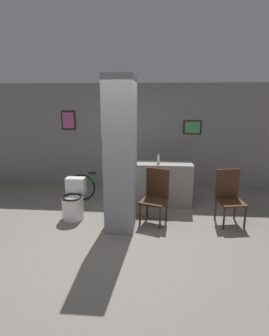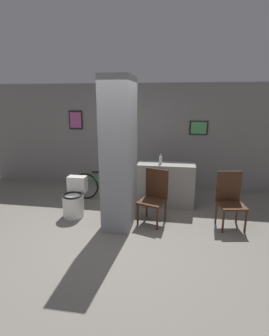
# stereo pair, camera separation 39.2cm
# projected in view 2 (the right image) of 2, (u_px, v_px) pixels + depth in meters

# --- Properties ---
(ground_plane) EXTENTS (14.00, 14.00, 0.00)m
(ground_plane) POSITION_uv_depth(u_px,v_px,m) (114.00, 234.00, 4.46)
(ground_plane) COLOR slate
(wall_back) EXTENTS (8.00, 0.09, 2.60)m
(wall_back) POSITION_uv_depth(u_px,v_px,m) (137.00, 136.00, 6.63)
(wall_back) COLOR gray
(wall_back) RESTS_ON ground_plane
(pillar_center) EXTENTS (0.52, 0.90, 2.60)m
(pillar_center) POSITION_uv_depth(u_px,v_px,m) (119.00, 154.00, 4.55)
(pillar_center) COLOR gray
(pillar_center) RESTS_ON ground_plane
(counter_shelf) EXTENTS (1.19, 0.44, 0.92)m
(counter_shelf) POSITION_uv_depth(u_px,v_px,m) (166.00, 185.00, 5.56)
(counter_shelf) COLOR gray
(counter_shelf) RESTS_ON ground_plane
(toilet) EXTENTS (0.41, 0.57, 0.74)m
(toilet) POSITION_uv_depth(u_px,v_px,m) (74.00, 200.00, 5.11)
(toilet) COLOR white
(toilet) RESTS_ON ground_plane
(chair_near_pillar) EXTENTS (0.56, 0.56, 0.99)m
(chair_near_pillar) POSITION_uv_depth(u_px,v_px,m) (154.00, 195.00, 4.80)
(chair_near_pillar) COLOR #422616
(chair_near_pillar) RESTS_ON ground_plane
(chair_by_doorway) EXTENTS (0.51, 0.51, 0.99)m
(chair_by_doorway) POSITION_uv_depth(u_px,v_px,m) (230.00, 198.00, 4.64)
(chair_by_doorway) COLOR #422616
(chair_by_doorway) RESTS_ON ground_plane
(bicycle) EXTENTS (1.62, 0.42, 0.66)m
(bicycle) POSITION_uv_depth(u_px,v_px,m) (107.00, 186.00, 5.88)
(bicycle) COLOR black
(bicycle) RESTS_ON ground_plane
(bottle_tall) EXTENTS (0.06, 0.06, 0.24)m
(bottle_tall) POSITION_uv_depth(u_px,v_px,m) (160.00, 160.00, 5.42)
(bottle_tall) COLOR silver
(bottle_tall) RESTS_ON counter_shelf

